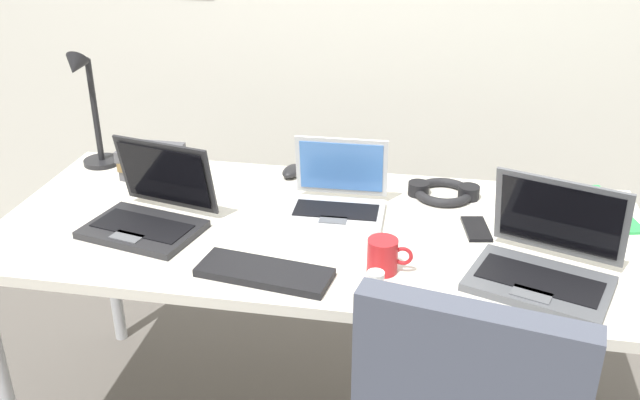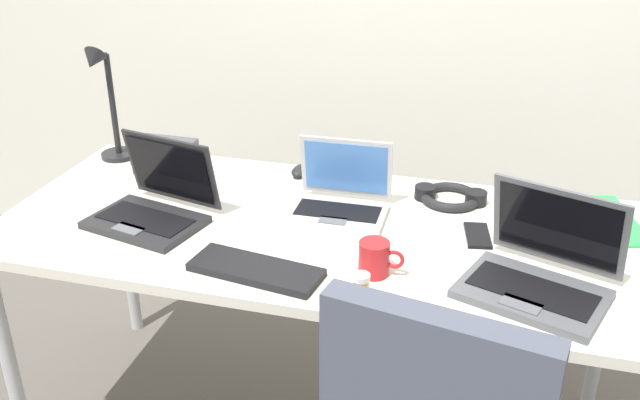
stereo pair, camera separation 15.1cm
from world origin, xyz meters
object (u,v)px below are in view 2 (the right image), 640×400
Objects in this scene: desk_lamp at (107,105)px; headphones at (450,196)px; external_keyboard at (256,270)px; book_stack at (165,157)px; cell_phone at (478,235)px; computer_mouse at (302,170)px; laptop_front_left at (153,205)px; laptop_center at (540,272)px; coffee_mug at (375,258)px; laptop_far_corner at (340,199)px; paper_folder_mid_desk at (593,220)px; pill_bottle at (361,289)px.

desk_lamp is 1.15m from headphones.
external_keyboard is at bearing -38.11° from desk_lamp.
cell_phone is at bearing -10.75° from book_stack.
computer_mouse is at bearing 4.29° from desk_lamp.
laptop_front_left is 3.67× the size of computer_mouse.
external_keyboard is at bearing -157.13° from cell_phone.
laptop_center is 1.86× the size of headphones.
coffee_mug is at bearing -106.41° from headphones.
book_stack is at bearing 166.69° from laptop_far_corner.
laptop_far_corner is 2.43× the size of coffee_mug.
desk_lamp is 0.93m from external_keyboard.
laptop_far_corner is 0.72m from paper_folder_mid_desk.
coffee_mug is at bearing -10.39° from laptop_front_left.
desk_lamp is at bearing -163.39° from computer_mouse.
laptop_front_left is at bearing -156.59° from headphones.
laptop_center is at bearing 17.47° from external_keyboard.
paper_folder_mid_desk is (0.40, -0.02, -0.01)m from headphones.
laptop_far_corner is at bearing -169.06° from paper_folder_mid_desk.
desk_lamp is at bearing 171.14° from book_stack.
computer_mouse is 0.71× the size of cell_phone.
desk_lamp reaches higher than laptop_front_left.
desk_lamp is 1.12m from coffee_mug.
headphones is 0.92m from book_stack.
laptop_far_corner reaches higher than cell_phone.
computer_mouse is 0.31× the size of paper_folder_mid_desk.
headphones is at bearing -1.06° from desk_lamp.
paper_folder_mid_desk is at bearing -1.66° from desk_lamp.
headphones is 0.69× the size of paper_folder_mid_desk.
laptop_far_corner is 1.35× the size of book_stack.
computer_mouse is 1.22× the size of pill_bottle.
laptop_front_left reaches higher than headphones.
desk_lamp reaches higher than pill_bottle.
coffee_mug is (1.00, -0.49, -0.15)m from desk_lamp.
coffee_mug is at bearing 88.10° from pill_bottle.
paper_folder_mid_desk is at bearing 39.18° from coffee_mug.
pill_bottle is at bearing -32.12° from desk_lamp.
desk_lamp reaches higher than paper_folder_mid_desk.
desk_lamp is at bearing 154.03° from coffee_mug.
laptop_front_left is at bearing 169.61° from coffee_mug.
computer_mouse is (-0.18, 0.23, -0.03)m from laptop_far_corner.
pill_bottle is at bearing -103.22° from headphones.
external_keyboard is at bearing -107.65° from laptop_far_corner.
external_keyboard is at bearing -170.91° from laptop_center.
pill_bottle is 0.39× the size of book_stack.
laptop_center is (0.55, -0.27, 0.01)m from laptop_far_corner.
coffee_mug is (0.16, -0.30, 0.00)m from laptop_far_corner.
coffee_mug is at bearing 23.15° from external_keyboard.
headphones is 2.71× the size of pill_bottle.
book_stack reaches higher than paper_folder_mid_desk.
pill_bottle is 0.14m from coffee_mug.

